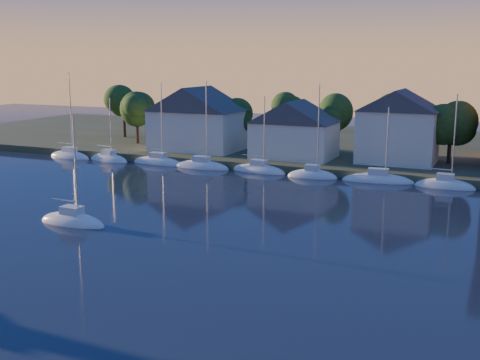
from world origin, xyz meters
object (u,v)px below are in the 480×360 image
Objects in this scene: clubhouse_centre at (294,129)px; clubhouse_west at (197,118)px; clubhouse_east at (398,125)px; drifting_sailboat_left at (73,223)px.

clubhouse_west is at bearing 176.42° from clubhouse_centre.
clubhouse_east is 46.08m from drifting_sailboat_left.
clubhouse_centre is 39.17m from drifting_sailboat_left.
drifting_sailboat_left is (-8.14, -37.98, -5.04)m from clubhouse_centre.
clubhouse_centre is at bearing -171.87° from clubhouse_east.
clubhouse_west is at bearing -178.09° from clubhouse_east.
clubhouse_west is 1.18× the size of clubhouse_centre.
drifting_sailboat_left is at bearing -118.97° from clubhouse_east.
drifting_sailboat_left is at bearing -102.09° from clubhouse_centre.
clubhouse_east is (14.00, 2.00, 0.87)m from clubhouse_centre.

